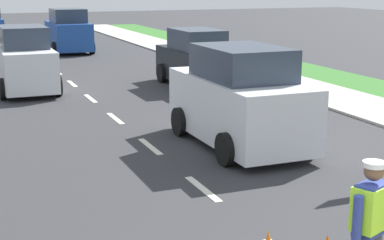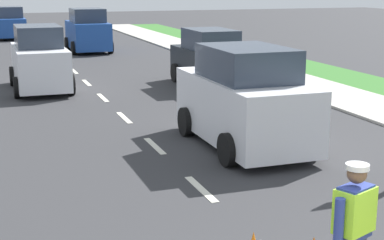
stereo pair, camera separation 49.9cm
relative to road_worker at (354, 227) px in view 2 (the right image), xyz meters
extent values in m
plane|color=#333335|center=(-0.28, 19.45, -0.93)|extent=(96.00, 96.00, 0.00)
cube|color=silver|center=(-0.28, 4.15, -0.93)|extent=(0.14, 1.40, 0.01)
cube|color=silver|center=(-0.28, 7.15, -0.93)|extent=(0.14, 1.40, 0.01)
cube|color=silver|center=(-0.28, 10.15, -0.93)|extent=(0.14, 1.40, 0.01)
cube|color=silver|center=(-0.28, 13.15, -0.93)|extent=(0.14, 1.40, 0.01)
cube|color=silver|center=(-0.28, 16.15, -0.93)|extent=(0.14, 1.40, 0.01)
cube|color=silver|center=(-0.28, 19.15, -0.93)|extent=(0.14, 1.40, 0.01)
cube|color=silver|center=(-0.28, 22.15, -0.93)|extent=(0.14, 1.40, 0.01)
cube|color=silver|center=(-0.28, 25.15, -0.93)|extent=(0.14, 1.40, 0.01)
cube|color=silver|center=(-0.28, 28.15, -0.93)|extent=(0.14, 1.40, 0.01)
cube|color=silver|center=(-0.28, 31.15, -0.93)|extent=(0.14, 1.40, 0.01)
cube|color=silver|center=(-0.28, 34.15, -0.93)|extent=(0.14, 1.40, 0.01)
cube|color=silver|center=(-0.28, 37.15, -0.93)|extent=(0.14, 1.40, 0.01)
cube|color=silver|center=(-0.28, 40.15, -0.93)|extent=(0.14, 1.40, 0.01)
cube|color=silver|center=(-0.28, 43.15, -0.93)|extent=(0.14, 1.40, 0.01)
cube|color=silver|center=(-0.28, 46.15, -0.93)|extent=(0.14, 1.40, 0.01)
cube|color=navy|center=(-0.02, -0.02, 0.19)|extent=(0.46, 0.37, 0.60)
cube|color=#A5EA33|center=(-0.02, -0.02, 0.21)|extent=(0.53, 0.43, 0.51)
cylinder|color=navy|center=(-0.28, -0.12, 0.14)|extent=(0.11, 0.11, 0.55)
cylinder|color=navy|center=(0.24, 0.09, 0.14)|extent=(0.11, 0.11, 0.55)
sphere|color=brown|center=(-0.02, -0.02, 0.63)|extent=(0.22, 0.22, 0.22)
cylinder|color=silver|center=(-0.02, -0.02, 0.71)|extent=(0.26, 0.26, 0.06)
cube|color=black|center=(3.68, 14.07, -0.19)|extent=(1.62, 3.91, 1.11)
cube|color=#2D3847|center=(3.68, 13.97, 0.71)|extent=(1.42, 2.15, 0.70)
cylinder|color=black|center=(2.85, 15.28, -0.59)|extent=(0.22, 0.68, 0.68)
cylinder|color=black|center=(4.50, 15.28, -0.59)|extent=(0.22, 0.68, 0.68)
cylinder|color=black|center=(2.85, 12.86, -0.59)|extent=(0.22, 0.68, 0.68)
cylinder|color=black|center=(4.50, 12.86, -0.59)|extent=(0.22, 0.68, 0.68)
cube|color=silver|center=(1.61, 6.53, -0.08)|extent=(1.78, 4.15, 1.35)
cube|color=#2D3847|center=(1.61, 6.43, 0.95)|extent=(1.57, 2.28, 0.70)
cylinder|color=black|center=(0.69, 7.82, -0.59)|extent=(0.22, 0.68, 0.68)
cylinder|color=black|center=(2.52, 7.82, -0.59)|extent=(0.22, 0.68, 0.68)
cylinder|color=black|center=(0.69, 5.24, -0.59)|extent=(0.22, 0.68, 0.68)
cylinder|color=black|center=(2.52, 5.24, -0.59)|extent=(0.22, 0.68, 0.68)
cube|color=#1E4799|center=(1.48, 26.00, -0.07)|extent=(1.82, 3.84, 1.36)
cube|color=#2D3847|center=(1.48, 25.91, 0.96)|extent=(1.60, 2.11, 0.70)
cylinder|color=black|center=(0.55, 27.19, -0.59)|extent=(0.22, 0.68, 0.68)
cylinder|color=black|center=(2.41, 27.19, -0.59)|extent=(0.22, 0.68, 0.68)
cylinder|color=black|center=(0.55, 24.81, -0.59)|extent=(0.22, 0.68, 0.68)
cylinder|color=black|center=(2.41, 24.81, -0.59)|extent=(0.22, 0.68, 0.68)
cube|color=#1E4799|center=(-1.97, 34.98, -0.18)|extent=(1.78, 3.89, 1.15)
cube|color=#2D3847|center=(-1.97, 35.08, 0.75)|extent=(1.57, 2.14, 0.70)
cylinder|color=black|center=(-1.06, 33.78, -0.59)|extent=(0.22, 0.68, 0.68)
cylinder|color=black|center=(-1.06, 36.19, -0.59)|extent=(0.22, 0.68, 0.68)
cube|color=silver|center=(-1.98, 15.22, -0.11)|extent=(1.62, 3.93, 1.28)
cube|color=#2D3847|center=(-1.98, 15.32, 0.88)|extent=(1.43, 2.16, 0.70)
cylinder|color=black|center=(-1.15, 14.00, -0.59)|extent=(0.22, 0.68, 0.68)
cylinder|color=black|center=(-2.81, 14.00, -0.59)|extent=(0.22, 0.68, 0.68)
cylinder|color=black|center=(-1.15, 16.44, -0.59)|extent=(0.22, 0.68, 0.68)
cylinder|color=black|center=(-2.81, 16.44, -0.59)|extent=(0.22, 0.68, 0.68)
camera|label=1|loc=(-4.22, -5.04, 2.66)|focal=55.65mm
camera|label=2|loc=(-3.75, -5.22, 2.66)|focal=55.65mm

